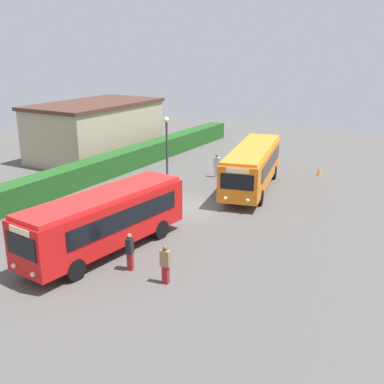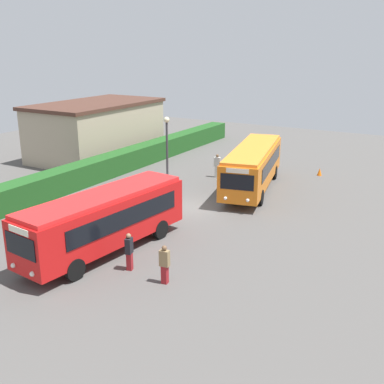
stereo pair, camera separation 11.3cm
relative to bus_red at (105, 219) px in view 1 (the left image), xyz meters
The scene contains 11 objects.
ground_plane 7.99m from the bus_red, ahead, with size 64.00×64.00×0.00m, color #514F4C.
bus_red is the anchor object (origin of this frame).
bus_orange 13.51m from the bus_red, ahead, with size 10.74×4.74×3.04m.
person_left 4.55m from the bus_red, 106.22° to the right, with size 0.30×0.44×1.75m.
person_center 2.57m from the bus_red, 114.22° to the right, with size 0.45×0.35×1.78m.
person_right 4.03m from the bus_red, 87.72° to the left, with size 0.50×0.35×1.82m.
person_far 15.05m from the bus_red, ahead, with size 0.33×0.52×1.81m.
hedge_row 11.99m from the bus_red, 49.30° to the left, with size 44.00×1.60×1.62m, color #1E501D.
depot_building 21.34m from the bus_red, 41.97° to the left, with size 12.22×6.87×4.91m.
traffic_cone 20.14m from the bus_red, 14.86° to the right, with size 0.36×0.36×0.60m, color orange.
lamppost 8.50m from the bus_red, 11.55° to the left, with size 0.36×0.36×5.51m.
Camera 1 is at (-24.21, -14.06, 9.80)m, focal length 44.13 mm.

